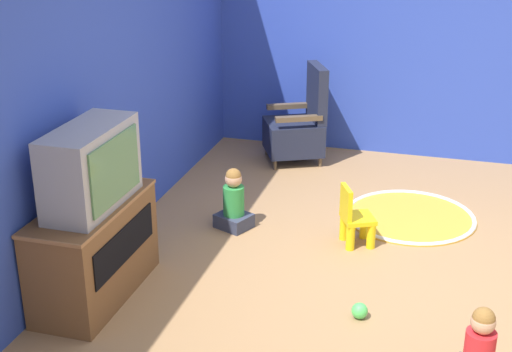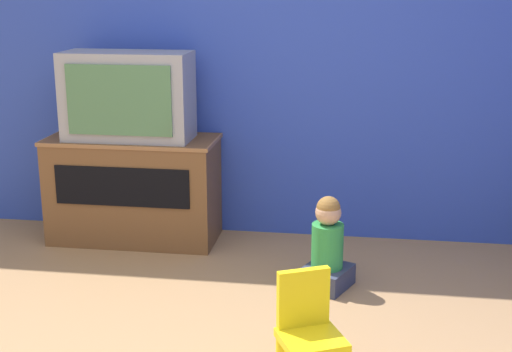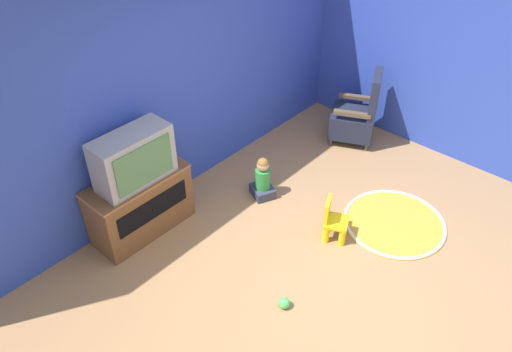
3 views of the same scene
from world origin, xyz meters
The scene contains 5 objects.
wall_back centered at (-0.09, 2.18, 1.43)m, with size 5.81×0.12×2.86m.
tv_cabinet centered at (-0.80, 1.86, 0.35)m, with size 1.09×0.47×0.68m.
television centered at (-0.80, 1.83, 0.95)m, with size 0.79×0.35×0.55m.
yellow_kid_chair centered at (0.46, 0.27, 0.20)m, with size 0.33×0.32×0.49m.
child_watching_center centered at (0.49, 1.28, 0.23)m, with size 0.32×0.34×0.53m.
Camera 2 is at (0.64, -2.40, 1.65)m, focal length 50.00 mm.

